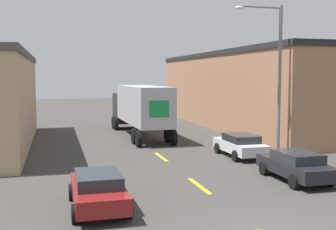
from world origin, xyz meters
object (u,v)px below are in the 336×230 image
parked_car_left_near (98,189)px  parked_car_right_mid (240,145)px  parked_car_right_near (296,165)px  semi_truck (139,106)px  street_lamp (274,69)px

parked_car_left_near → parked_car_right_mid: (9.00, 7.69, 0.00)m
parked_car_right_near → semi_truck: bearing=104.2°
parked_car_left_near → parked_car_right_mid: bearing=40.5°
semi_truck → parked_car_right_near: bearing=-77.0°
semi_truck → parked_car_right_mid: bearing=-69.3°
parked_car_right_near → parked_car_right_mid: bearing=90.0°
parked_car_left_near → parked_car_right_near: size_ratio=1.00×
parked_car_left_near → street_lamp: (11.06, 7.61, 4.39)m
semi_truck → parked_car_left_near: bearing=-107.0°
semi_truck → street_lamp: street_lamp is taller
parked_car_right_mid → parked_car_right_near: size_ratio=1.00×
parked_car_right_mid → street_lamp: street_lamp is taller
semi_truck → parked_car_left_near: 18.41m
semi_truck → parked_car_left_near: semi_truck is taller
parked_car_right_near → street_lamp: size_ratio=0.48×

